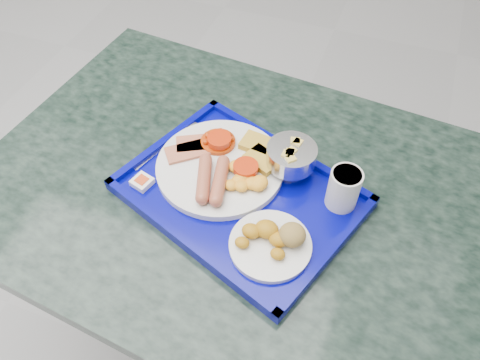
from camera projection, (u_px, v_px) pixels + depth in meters
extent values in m
plane|color=gray|center=(7.00, 302.00, 1.59)|extent=(6.00, 6.00, 0.00)
cylinder|color=gray|center=(248.00, 327.00, 1.52)|extent=(0.54, 0.54, 0.03)
cylinder|color=gray|center=(250.00, 276.00, 1.25)|extent=(0.11, 0.11, 0.66)
cube|color=black|center=(252.00, 197.00, 0.98)|extent=(1.23, 0.88, 0.04)
cube|color=#020482|center=(240.00, 195.00, 0.95)|extent=(0.54, 0.47, 0.02)
cube|color=#020482|center=(287.00, 148.00, 1.02)|extent=(0.43, 0.17, 0.01)
cube|color=#020482|center=(185.00, 241.00, 0.87)|extent=(0.43, 0.17, 0.01)
cube|color=#020482|center=(330.00, 251.00, 0.85)|extent=(0.13, 0.32, 0.01)
cube|color=#020482|center=(166.00, 141.00, 1.03)|extent=(0.13, 0.32, 0.01)
cylinder|color=silver|center=(220.00, 167.00, 0.98)|extent=(0.27, 0.27, 0.02)
cube|color=#CC6F51|center=(198.00, 143.00, 1.01)|extent=(0.10, 0.09, 0.01)
cube|color=#CC6F51|center=(187.00, 151.00, 1.00)|extent=(0.10, 0.10, 0.01)
cylinder|color=#C53D08|center=(218.00, 142.00, 1.01)|extent=(0.08, 0.08, 0.01)
sphere|color=#C53D08|center=(206.00, 142.00, 1.00)|extent=(0.01, 0.01, 0.01)
sphere|color=#C53D08|center=(210.00, 141.00, 1.00)|extent=(0.01, 0.01, 0.01)
sphere|color=#C53D08|center=(228.00, 137.00, 1.01)|extent=(0.01, 0.01, 0.01)
sphere|color=#C53D08|center=(232.00, 139.00, 1.01)|extent=(0.01, 0.01, 0.01)
sphere|color=#C53D08|center=(215.00, 145.00, 1.00)|extent=(0.01, 0.01, 0.01)
sphere|color=#C53D08|center=(214.00, 138.00, 1.01)|extent=(0.01, 0.01, 0.01)
sphere|color=#C53D08|center=(228.00, 134.00, 1.02)|extent=(0.01, 0.01, 0.01)
sphere|color=#C53D08|center=(207.00, 134.00, 1.02)|extent=(0.01, 0.01, 0.01)
sphere|color=#C53D08|center=(217.00, 140.00, 1.01)|extent=(0.01, 0.01, 0.01)
sphere|color=#C53D08|center=(222.00, 131.00, 1.02)|extent=(0.01, 0.01, 0.01)
sphere|color=#C53D08|center=(221.00, 131.00, 1.02)|extent=(0.01, 0.01, 0.01)
sphere|color=#C53D08|center=(229.00, 134.00, 1.02)|extent=(0.01, 0.01, 0.01)
sphere|color=#C53D08|center=(207.00, 136.00, 1.01)|extent=(0.01, 0.01, 0.01)
cube|color=#B48D2D|center=(258.00, 144.00, 1.00)|extent=(0.08, 0.06, 0.01)
cube|color=#B48D2D|center=(262.00, 160.00, 0.98)|extent=(0.08, 0.08, 0.01)
cylinder|color=brown|center=(204.00, 178.00, 0.94)|extent=(0.06, 0.11, 0.03)
cylinder|color=brown|center=(220.00, 180.00, 0.93)|extent=(0.05, 0.11, 0.03)
ellipsoid|color=#FFAB2A|center=(260.00, 182.00, 0.93)|extent=(0.03, 0.03, 0.02)
ellipsoid|color=#FFAB2A|center=(231.00, 185.00, 0.93)|extent=(0.03, 0.03, 0.02)
ellipsoid|color=#FFAB2A|center=(252.00, 183.00, 0.93)|extent=(0.03, 0.03, 0.02)
ellipsoid|color=#FFAB2A|center=(243.00, 176.00, 0.94)|extent=(0.03, 0.03, 0.02)
ellipsoid|color=#FFAB2A|center=(238.00, 180.00, 0.94)|extent=(0.03, 0.03, 0.02)
ellipsoid|color=#FFAB2A|center=(237.00, 166.00, 0.96)|extent=(0.03, 0.03, 0.02)
ellipsoid|color=#FFAB2A|center=(241.00, 164.00, 0.96)|extent=(0.03, 0.03, 0.02)
ellipsoid|color=#FFAB2A|center=(241.00, 186.00, 0.93)|extent=(0.03, 0.03, 0.02)
ellipsoid|color=#FFAB2A|center=(258.00, 184.00, 0.93)|extent=(0.03, 0.03, 0.02)
cylinder|color=#AE1D04|center=(219.00, 140.00, 1.00)|extent=(0.05, 0.05, 0.02)
cylinder|color=#AE1D04|center=(246.00, 168.00, 0.95)|extent=(0.05, 0.05, 0.02)
cylinder|color=silver|center=(270.00, 245.00, 0.86)|extent=(0.15, 0.15, 0.01)
ellipsoid|color=#B97D15|center=(278.00, 254.00, 0.83)|extent=(0.03, 0.02, 0.02)
ellipsoid|color=#B97D15|center=(278.00, 239.00, 0.85)|extent=(0.04, 0.03, 0.02)
ellipsoid|color=#B97D15|center=(267.00, 229.00, 0.86)|extent=(0.05, 0.04, 0.03)
ellipsoid|color=#B97D15|center=(251.00, 231.00, 0.86)|extent=(0.04, 0.03, 0.02)
ellipsoid|color=#B97D15|center=(242.00, 243.00, 0.85)|extent=(0.03, 0.02, 0.02)
ellipsoid|color=olive|center=(292.00, 235.00, 0.85)|extent=(0.05, 0.05, 0.04)
cylinder|color=#BBBBBD|center=(290.00, 170.00, 0.98)|extent=(0.06, 0.06, 0.01)
cylinder|color=#BBBBBD|center=(290.00, 165.00, 0.97)|extent=(0.02, 0.02, 0.02)
cylinder|color=#BBBBBD|center=(291.00, 155.00, 0.95)|extent=(0.10, 0.10, 0.04)
cube|color=#EFD15B|center=(290.00, 154.00, 0.93)|extent=(0.02, 0.02, 0.01)
cube|color=#EFD15B|center=(286.00, 156.00, 0.93)|extent=(0.02, 0.02, 0.01)
cube|color=#EFD15B|center=(297.00, 144.00, 0.95)|extent=(0.02, 0.02, 0.01)
cube|color=#EFD15B|center=(295.00, 142.00, 0.95)|extent=(0.02, 0.02, 0.01)
cube|color=#EFD15B|center=(291.00, 153.00, 0.93)|extent=(0.02, 0.02, 0.01)
cube|color=#EFD15B|center=(290.00, 160.00, 0.92)|extent=(0.03, 0.03, 0.01)
cylinder|color=silver|center=(344.00, 189.00, 0.90)|extent=(0.06, 0.06, 0.09)
cylinder|color=orange|center=(347.00, 176.00, 0.87)|extent=(0.05, 0.05, 0.01)
cube|color=#BBBBBD|center=(172.00, 150.00, 1.02)|extent=(0.03, 0.12, 0.00)
ellipsoid|color=#BBBBBD|center=(192.00, 127.00, 1.06)|extent=(0.03, 0.04, 0.01)
cube|color=#BBBBBD|center=(165.00, 145.00, 1.03)|extent=(0.07, 0.18, 0.00)
cube|color=white|center=(142.00, 182.00, 0.96)|extent=(0.05, 0.05, 0.01)
cube|color=red|center=(142.00, 180.00, 0.95)|extent=(0.03, 0.03, 0.00)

